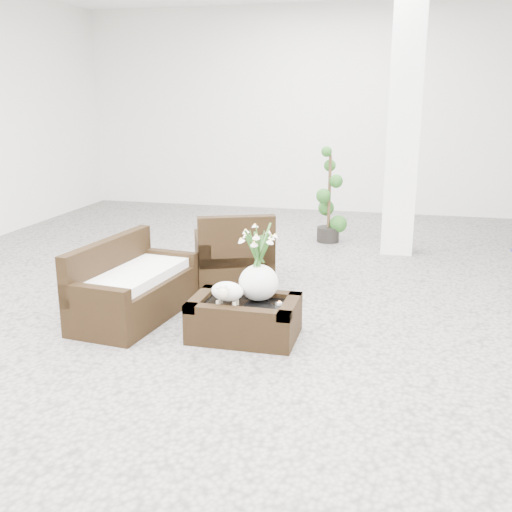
% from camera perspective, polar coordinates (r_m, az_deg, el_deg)
% --- Properties ---
extents(ground, '(11.00, 11.00, 0.00)m').
position_cam_1_polar(ground, '(5.70, 0.24, -5.77)').
color(ground, gray).
rests_on(ground, ground).
extents(column, '(0.40, 0.40, 3.50)m').
position_cam_1_polar(column, '(7.98, 13.86, 12.66)').
color(column, white).
rests_on(column, ground).
extents(coffee_table, '(0.90, 0.60, 0.31)m').
position_cam_1_polar(coffee_table, '(5.19, -1.10, -6.06)').
color(coffee_table, black).
rests_on(coffee_table, ground).
extents(sheep_figurine, '(0.28, 0.23, 0.21)m').
position_cam_1_polar(sheep_figurine, '(5.04, -2.73, -3.56)').
color(sheep_figurine, white).
rests_on(sheep_figurine, coffee_table).
extents(planter_narcissus, '(0.44, 0.44, 0.80)m').
position_cam_1_polar(planter_narcissus, '(5.09, 0.25, 0.09)').
color(planter_narcissus, white).
rests_on(planter_narcissus, coffee_table).
extents(tealight, '(0.04, 0.04, 0.03)m').
position_cam_1_polar(tealight, '(5.09, 2.23, -4.47)').
color(tealight, white).
rests_on(tealight, coffee_table).
extents(armchair, '(1.02, 1.00, 0.84)m').
position_cam_1_polar(armchair, '(6.47, -2.16, 0.68)').
color(armchair, black).
rests_on(armchair, ground).
extents(loveseat, '(0.80, 1.42, 0.72)m').
position_cam_1_polar(loveseat, '(5.70, -11.38, -2.23)').
color(loveseat, black).
rests_on(loveseat, ground).
extents(topiary, '(0.35, 0.35, 1.31)m').
position_cam_1_polar(topiary, '(8.49, 6.94, 5.67)').
color(topiary, '#1E4817').
rests_on(topiary, ground).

